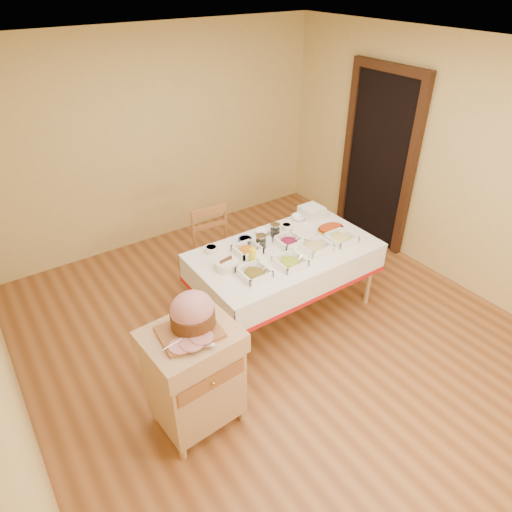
# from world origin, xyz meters

# --- Properties ---
(room_shell) EXTENTS (5.00, 5.00, 5.00)m
(room_shell) POSITION_xyz_m (0.00, 0.00, 1.30)
(room_shell) COLOR #965A2E
(room_shell) RESTS_ON ground
(doorway) EXTENTS (0.09, 1.10, 2.20)m
(doorway) POSITION_xyz_m (2.20, 0.90, 1.11)
(doorway) COLOR black
(doorway) RESTS_ON ground
(dining_table) EXTENTS (1.82, 1.02, 0.76)m
(dining_table) POSITION_xyz_m (0.30, 0.30, 0.60)
(dining_table) COLOR tan
(dining_table) RESTS_ON ground
(butcher_cart) EXTENTS (0.70, 0.59, 0.94)m
(butcher_cart) POSITION_xyz_m (-1.11, -0.42, 0.53)
(butcher_cart) COLOR tan
(butcher_cart) RESTS_ON ground
(dining_chair) EXTENTS (0.48, 0.46, 0.98)m
(dining_chair) POSITION_xyz_m (-0.09, 0.99, 0.50)
(dining_chair) COLOR #985E32
(dining_chair) RESTS_ON ground
(ham_on_board) EXTENTS (0.45, 0.43, 0.30)m
(ham_on_board) POSITION_xyz_m (-1.06, -0.38, 1.06)
(ham_on_board) COLOR #985E32
(ham_on_board) RESTS_ON butcher_cart
(serving_dish_a) EXTENTS (0.26, 0.25, 0.11)m
(serving_dish_a) POSITION_xyz_m (-0.21, 0.09, 0.80)
(serving_dish_a) COLOR white
(serving_dish_a) RESTS_ON dining_table
(serving_dish_b) EXTENTS (0.26, 0.26, 0.11)m
(serving_dish_b) POSITION_xyz_m (0.17, 0.06, 0.79)
(serving_dish_b) COLOR white
(serving_dish_b) RESTS_ON dining_table
(serving_dish_c) EXTENTS (0.27, 0.27, 0.11)m
(serving_dish_c) POSITION_xyz_m (0.54, 0.13, 0.80)
(serving_dish_c) COLOR white
(serving_dish_c) RESTS_ON dining_table
(serving_dish_d) EXTENTS (0.26, 0.26, 0.10)m
(serving_dish_d) POSITION_xyz_m (0.86, 0.11, 0.79)
(serving_dish_d) COLOR white
(serving_dish_d) RESTS_ON dining_table
(serving_dish_e) EXTENTS (0.25, 0.24, 0.11)m
(serving_dish_e) POSITION_xyz_m (-0.05, 0.45, 0.80)
(serving_dish_e) COLOR white
(serving_dish_e) RESTS_ON dining_table
(serving_dish_f) EXTENTS (0.25, 0.24, 0.12)m
(serving_dish_f) POSITION_xyz_m (0.39, 0.35, 0.80)
(serving_dish_f) COLOR white
(serving_dish_f) RESTS_ON dining_table
(small_bowl_left) EXTENTS (0.13, 0.13, 0.06)m
(small_bowl_left) POSITION_xyz_m (-0.32, 0.67, 0.79)
(small_bowl_left) COLOR white
(small_bowl_left) RESTS_ON dining_table
(small_bowl_mid) EXTENTS (0.14, 0.14, 0.06)m
(small_bowl_mid) POSITION_xyz_m (0.04, 0.61, 0.79)
(small_bowl_mid) COLOR navy
(small_bowl_mid) RESTS_ON dining_table
(small_bowl_right) EXTENTS (0.11, 0.11, 0.05)m
(small_bowl_right) POSITION_xyz_m (0.56, 0.61, 0.79)
(small_bowl_right) COLOR white
(small_bowl_right) RESTS_ON dining_table
(bowl_white_imported) EXTENTS (0.19, 0.19, 0.04)m
(bowl_white_imported) POSITION_xyz_m (0.30, 0.69, 0.78)
(bowl_white_imported) COLOR white
(bowl_white_imported) RESTS_ON dining_table
(bowl_small_imported) EXTENTS (0.18, 0.18, 0.05)m
(bowl_small_imported) POSITION_xyz_m (0.80, 0.71, 0.78)
(bowl_small_imported) COLOR white
(bowl_small_imported) RESTS_ON dining_table
(preserve_jar_left) EXTENTS (0.11, 0.11, 0.14)m
(preserve_jar_left) POSITION_xyz_m (0.13, 0.47, 0.82)
(preserve_jar_left) COLOR silver
(preserve_jar_left) RESTS_ON dining_table
(preserve_jar_right) EXTENTS (0.10, 0.10, 0.13)m
(preserve_jar_right) POSITION_xyz_m (0.38, 0.57, 0.82)
(preserve_jar_right) COLOR silver
(preserve_jar_right) RESTS_ON dining_table
(mustard_bottle) EXTENTS (0.06, 0.06, 0.18)m
(mustard_bottle) POSITION_xyz_m (-0.08, 0.30, 0.84)
(mustard_bottle) COLOR yellow
(mustard_bottle) RESTS_ON dining_table
(bread_basket) EXTENTS (0.22, 0.22, 0.10)m
(bread_basket) POSITION_xyz_m (-0.35, 0.35, 0.80)
(bread_basket) COLOR white
(bread_basket) RESTS_ON dining_table
(plate_stack) EXTENTS (0.23, 0.23, 0.11)m
(plate_stack) POSITION_xyz_m (0.96, 0.68, 0.82)
(plate_stack) COLOR white
(plate_stack) RESTS_ON dining_table
(brass_platter) EXTENTS (0.30, 0.22, 0.04)m
(brass_platter) POSITION_xyz_m (0.93, 0.33, 0.78)
(brass_platter) COLOR gold
(brass_platter) RESTS_ON dining_table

